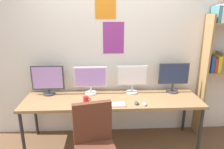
{
  "coord_description": "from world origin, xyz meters",
  "views": [
    {
      "loc": [
        -0.14,
        -2.17,
        1.96
      ],
      "look_at": [
        0.0,
        0.65,
        1.09
      ],
      "focal_mm": 33.23,
      "sensor_mm": 36.0,
      "label": 1
    }
  ],
  "objects_px": {
    "monitor_center_right": "(132,78)",
    "mouse_right_side": "(144,104)",
    "mouse_left_side": "(136,103)",
    "keyboard_main": "(113,105)",
    "monitor_far_right": "(173,76)",
    "desk": "(112,101)",
    "coffee_mug": "(86,100)",
    "monitor_far_left": "(48,79)",
    "monitor_center_left": "(90,79)"
  },
  "relations": [
    {
      "from": "monitor_center_right",
      "to": "mouse_right_side",
      "type": "xyz_separation_m",
      "value": [
        0.11,
        -0.45,
        -0.23
      ]
    },
    {
      "from": "mouse_left_side",
      "to": "keyboard_main",
      "type": "bearing_deg",
      "value": -174.85
    },
    {
      "from": "monitor_far_right",
      "to": "desk",
      "type": "bearing_deg",
      "value": -167.44
    },
    {
      "from": "desk",
      "to": "coffee_mug",
      "type": "height_order",
      "value": "coffee_mug"
    },
    {
      "from": "monitor_center_right",
      "to": "monitor_far_left",
      "type": "bearing_deg",
      "value": 180.0
    },
    {
      "from": "keyboard_main",
      "to": "mouse_left_side",
      "type": "bearing_deg",
      "value": 5.15
    },
    {
      "from": "desk",
      "to": "monitor_center_right",
      "type": "xyz_separation_m",
      "value": [
        0.32,
        0.21,
        0.29
      ]
    },
    {
      "from": "monitor_center_right",
      "to": "monitor_far_right",
      "type": "relative_size",
      "value": 1.0
    },
    {
      "from": "monitor_far_left",
      "to": "mouse_left_side",
      "type": "relative_size",
      "value": 4.98
    },
    {
      "from": "mouse_right_side",
      "to": "coffee_mug",
      "type": "relative_size",
      "value": 0.91
    },
    {
      "from": "monitor_far_left",
      "to": "monitor_center_left",
      "type": "bearing_deg",
      "value": -0.0
    },
    {
      "from": "monitor_center_left",
      "to": "coffee_mug",
      "type": "distance_m",
      "value": 0.38
    },
    {
      "from": "monitor_center_right",
      "to": "mouse_right_side",
      "type": "height_order",
      "value": "monitor_center_right"
    },
    {
      "from": "monitor_center_left",
      "to": "keyboard_main",
      "type": "distance_m",
      "value": 0.59
    },
    {
      "from": "monitor_center_left",
      "to": "monitor_far_right",
      "type": "xyz_separation_m",
      "value": [
        1.27,
        -0.0,
        0.03
      ]
    },
    {
      "from": "monitor_center_right",
      "to": "coffee_mug",
      "type": "relative_size",
      "value": 4.39
    },
    {
      "from": "monitor_far_right",
      "to": "keyboard_main",
      "type": "height_order",
      "value": "monitor_far_right"
    },
    {
      "from": "mouse_right_side",
      "to": "coffee_mug",
      "type": "xyz_separation_m",
      "value": [
        -0.79,
        0.12,
        0.03
      ]
    },
    {
      "from": "monitor_far_left",
      "to": "monitor_far_right",
      "type": "height_order",
      "value": "monitor_far_right"
    },
    {
      "from": "monitor_far_right",
      "to": "mouse_left_side",
      "type": "xyz_separation_m",
      "value": [
        -0.63,
        -0.41,
        -0.25
      ]
    },
    {
      "from": "monitor_center_left",
      "to": "monitor_far_right",
      "type": "height_order",
      "value": "monitor_far_right"
    },
    {
      "from": "monitor_center_right",
      "to": "coffee_mug",
      "type": "distance_m",
      "value": 0.79
    },
    {
      "from": "mouse_right_side",
      "to": "monitor_center_right",
      "type": "bearing_deg",
      "value": 103.4
    },
    {
      "from": "monitor_far_right",
      "to": "mouse_right_side",
      "type": "xyz_separation_m",
      "value": [
        -0.53,
        -0.45,
        -0.25
      ]
    },
    {
      "from": "monitor_center_left",
      "to": "monitor_far_left",
      "type": "bearing_deg",
      "value": 180.0
    },
    {
      "from": "keyboard_main",
      "to": "monitor_far_right",
      "type": "bearing_deg",
      "value": 24.9
    },
    {
      "from": "monitor_center_right",
      "to": "coffee_mug",
      "type": "xyz_separation_m",
      "value": [
        -0.69,
        -0.33,
        -0.2
      ]
    },
    {
      "from": "desk",
      "to": "mouse_right_side",
      "type": "xyz_separation_m",
      "value": [
        0.42,
        -0.24,
        0.06
      ]
    },
    {
      "from": "monitor_far_right",
      "to": "mouse_right_side",
      "type": "distance_m",
      "value": 0.74
    },
    {
      "from": "monitor_center_left",
      "to": "mouse_left_side",
      "type": "height_order",
      "value": "monitor_center_left"
    },
    {
      "from": "keyboard_main",
      "to": "mouse_left_side",
      "type": "distance_m",
      "value": 0.32
    },
    {
      "from": "desk",
      "to": "mouse_left_side",
      "type": "xyz_separation_m",
      "value": [
        0.32,
        -0.2,
        0.06
      ]
    },
    {
      "from": "desk",
      "to": "monitor_center_right",
      "type": "distance_m",
      "value": 0.48
    },
    {
      "from": "monitor_center_left",
      "to": "monitor_center_right",
      "type": "relative_size",
      "value": 1.07
    },
    {
      "from": "monitor_far_left",
      "to": "mouse_right_side",
      "type": "relative_size",
      "value": 4.98
    },
    {
      "from": "desk",
      "to": "mouse_right_side",
      "type": "bearing_deg",
      "value": -29.16
    },
    {
      "from": "desk",
      "to": "monitor_center_right",
      "type": "relative_size",
      "value": 5.47
    },
    {
      "from": "monitor_far_left",
      "to": "coffee_mug",
      "type": "distance_m",
      "value": 0.7
    },
    {
      "from": "mouse_left_side",
      "to": "monitor_far_right",
      "type": "bearing_deg",
      "value": 33.24
    },
    {
      "from": "monitor_far_left",
      "to": "keyboard_main",
      "type": "xyz_separation_m",
      "value": [
        0.95,
        -0.44,
        -0.23
      ]
    },
    {
      "from": "monitor_center_left",
      "to": "coffee_mug",
      "type": "bearing_deg",
      "value": -98.61
    },
    {
      "from": "monitor_far_left",
      "to": "monitor_center_right",
      "type": "distance_m",
      "value": 1.27
    },
    {
      "from": "monitor_center_left",
      "to": "mouse_left_side",
      "type": "bearing_deg",
      "value": -32.86
    },
    {
      "from": "monitor_far_right",
      "to": "mouse_right_side",
      "type": "height_order",
      "value": "monitor_far_right"
    },
    {
      "from": "monitor_far_left",
      "to": "mouse_right_side",
      "type": "bearing_deg",
      "value": -18.06
    },
    {
      "from": "keyboard_main",
      "to": "monitor_center_right",
      "type": "bearing_deg",
      "value": 54.32
    },
    {
      "from": "monitor_center_right",
      "to": "monitor_far_right",
      "type": "bearing_deg",
      "value": 0.0
    },
    {
      "from": "desk",
      "to": "coffee_mug",
      "type": "relative_size",
      "value": 24.01
    },
    {
      "from": "desk",
      "to": "keyboard_main",
      "type": "xyz_separation_m",
      "value": [
        0.0,
        -0.23,
        0.06
      ]
    },
    {
      "from": "monitor_center_left",
      "to": "monitor_center_right",
      "type": "distance_m",
      "value": 0.64
    }
  ]
}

